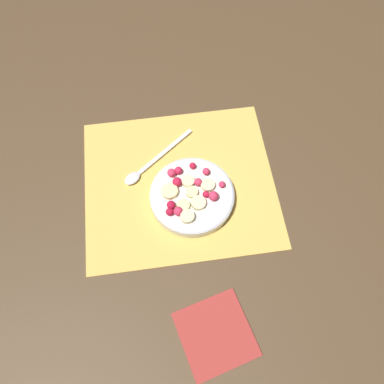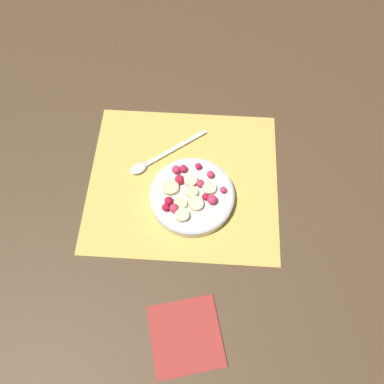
{
  "view_description": "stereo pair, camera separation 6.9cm",
  "coord_description": "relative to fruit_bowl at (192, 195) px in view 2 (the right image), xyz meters",
  "views": [
    {
      "loc": [
        -0.03,
        -0.39,
        0.74
      ],
      "look_at": [
        0.02,
        -0.04,
        0.04
      ],
      "focal_mm": 35.0,
      "sensor_mm": 36.0,
      "label": 1
    },
    {
      "loc": [
        0.04,
        -0.39,
        0.74
      ],
      "look_at": [
        0.02,
        -0.04,
        0.04
      ],
      "focal_mm": 35.0,
      "sensor_mm": 36.0,
      "label": 2
    }
  ],
  "objects": [
    {
      "name": "spoon",
      "position": [
        -0.09,
        0.09,
        -0.01
      ],
      "size": [
        0.17,
        0.14,
        0.01
      ],
      "rotation": [
        0.0,
        0.0,
        3.79
      ],
      "color": "silver",
      "rests_on": "placemat"
    },
    {
      "name": "napkin",
      "position": [
        0.01,
        -0.28,
        -0.02
      ],
      "size": [
        0.16,
        0.16,
        0.01
      ],
      "color": "#A3332D",
      "rests_on": "ground_plane"
    },
    {
      "name": "fruit_bowl",
      "position": [
        0.0,
        0.0,
        0.0
      ],
      "size": [
        0.18,
        0.18,
        0.04
      ],
      "color": "silver",
      "rests_on": "placemat"
    },
    {
      "name": "ground_plane",
      "position": [
        -0.02,
        0.04,
        -0.02
      ],
      "size": [
        3.0,
        3.0,
        0.0
      ],
      "primitive_type": "plane",
      "color": "#4C3823"
    },
    {
      "name": "placemat",
      "position": [
        -0.02,
        0.04,
        -0.02
      ],
      "size": [
        0.42,
        0.37,
        0.01
      ],
      "color": "#E0B251",
      "rests_on": "ground_plane"
    }
  ]
}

